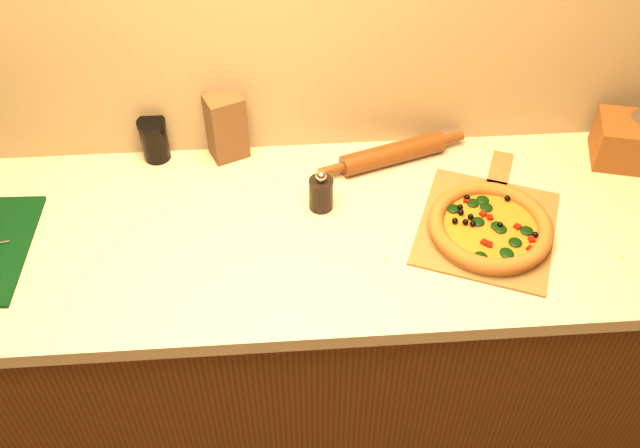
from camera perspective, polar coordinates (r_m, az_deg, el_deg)
The scene contains 8 objects.
cabinet at distance 2.14m, azimuth -2.65°, elevation -9.19°, with size 2.80×0.65×0.86m, color #4B2810.
countertop at distance 1.79m, azimuth -3.13°, elevation -0.82°, with size 2.84×0.68×0.04m, color beige.
pizza_peel at distance 1.83m, azimuth 13.25°, elevation 0.02°, with size 0.44×0.52×0.01m.
pizza at distance 1.79m, azimuth 13.45°, elevation -0.23°, with size 0.30×0.30×0.04m.
pepper_grinder at distance 1.80m, azimuth 0.08°, elevation 2.53°, with size 0.06×0.06×0.12m.
rolling_pin at distance 1.95m, azimuth 5.84°, elevation 5.62°, with size 0.42×0.15×0.06m.
paper_bag at distance 1.94m, azimuth -7.50°, elevation 7.74°, with size 0.10×0.08×0.19m, color brown.
dark_jar at distance 1.99m, azimuth -13.11°, elevation 6.60°, with size 0.08×0.08×0.12m.
Camera 1 is at (0.01, 0.18, 2.17)m, focal length 40.00 mm.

